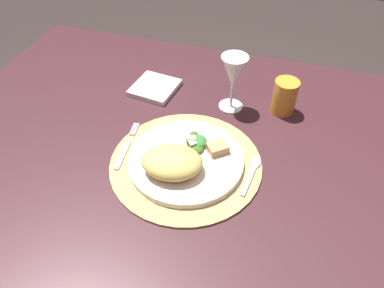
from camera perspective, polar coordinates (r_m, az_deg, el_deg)
The scene contains 11 objects.
dining_table at distance 0.95m, azimuth 3.36°, elevation -6.94°, with size 1.49×1.02×0.72m.
placemat at distance 0.87m, azimuth -0.97°, elevation -3.01°, with size 0.36×0.36×0.01m, color tan.
dinner_plate at distance 0.86m, azimuth -0.98°, elevation -2.53°, with size 0.27×0.27×0.02m, color silver.
pasta_serving at distance 0.81m, azimuth -3.11°, elevation -2.80°, with size 0.14×0.11×0.05m, color #D7BF5F.
salad_greens at distance 0.88m, azimuth 0.60°, elevation 0.35°, with size 0.06×0.08×0.02m.
bread_piece at distance 0.86m, azimuth 3.68°, elevation -0.54°, with size 0.05×0.04×0.02m, color tan.
fork at distance 0.91m, azimuth -10.19°, elevation -0.53°, with size 0.03×0.16×0.00m.
spoon at distance 0.86m, azimuth 9.48°, elevation -3.95°, with size 0.03×0.13×0.01m.
napkin at distance 1.09m, azimuth -5.78°, elevation 8.68°, with size 0.12×0.12×0.02m, color white.
wine_glass at distance 0.97m, azimuth 6.45°, elevation 10.70°, with size 0.07×0.07×0.16m.
amber_tumbler at distance 1.02m, azimuth 14.16°, elevation 7.12°, with size 0.06×0.06×0.10m, color orange.
Camera 1 is at (0.12, -0.59, 1.36)m, focal length 34.40 mm.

